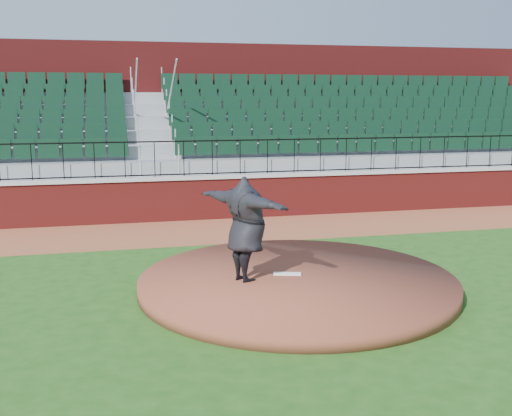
% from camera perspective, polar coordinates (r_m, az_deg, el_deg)
% --- Properties ---
extents(ground, '(90.00, 90.00, 0.00)m').
position_cam_1_polar(ground, '(11.48, 1.75, -7.72)').
color(ground, '#214D16').
rests_on(ground, ground).
extents(warning_track, '(34.00, 3.20, 0.01)m').
position_cam_1_polar(warning_track, '(16.57, -3.12, -2.03)').
color(warning_track, brown).
rests_on(warning_track, ground).
extents(field_wall, '(34.00, 0.35, 1.20)m').
position_cam_1_polar(field_wall, '(18.01, -4.05, 0.88)').
color(field_wall, maroon).
rests_on(field_wall, ground).
extents(wall_cap, '(34.00, 0.45, 0.10)m').
position_cam_1_polar(wall_cap, '(17.92, -4.08, 2.93)').
color(wall_cap, '#B7B7B7').
rests_on(wall_cap, field_wall).
extents(wall_railing, '(34.00, 0.05, 1.00)m').
position_cam_1_polar(wall_railing, '(17.85, -4.10, 4.68)').
color(wall_railing, black).
rests_on(wall_railing, wall_cap).
extents(seating_stands, '(34.00, 5.10, 4.60)m').
position_cam_1_polar(seating_stands, '(20.50, -5.37, 6.80)').
color(seating_stands, gray).
rests_on(seating_stands, ground).
extents(concourse_wall, '(34.00, 0.50, 5.50)m').
position_cam_1_polar(concourse_wall, '(23.25, -6.37, 8.31)').
color(concourse_wall, maroon).
rests_on(concourse_wall, ground).
extents(pitchers_mound, '(5.91, 5.91, 0.25)m').
position_cam_1_polar(pitchers_mound, '(11.55, 3.87, -6.98)').
color(pitchers_mound, brown).
rests_on(pitchers_mound, ground).
extents(pitching_rubber, '(0.53, 0.27, 0.03)m').
position_cam_1_polar(pitching_rubber, '(11.60, 2.93, -6.15)').
color(pitching_rubber, white).
rests_on(pitching_rubber, pitchers_mound).
extents(pitcher, '(1.64, 2.40, 1.92)m').
position_cam_1_polar(pitcher, '(11.01, -0.97, -1.98)').
color(pitcher, black).
rests_on(pitcher, pitchers_mound).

